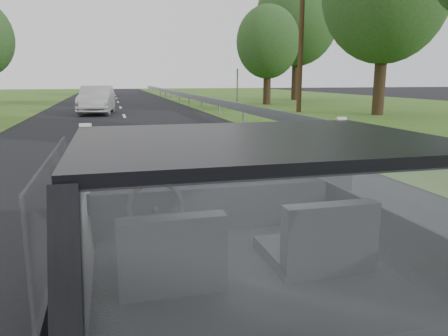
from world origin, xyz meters
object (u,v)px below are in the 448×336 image
subject_car (232,251)px  cat (227,166)px  utility_pole (301,35)px  highway_sign (237,88)px  other_car (97,100)px

subject_car → cat: bearing=77.8°
utility_pole → cat: bearing=-115.8°
subject_car → cat: subject_car is taller
cat → highway_sign: highway_sign is taller
cat → highway_sign: bearing=74.7°
cat → other_car: other_car is taller
highway_sign → utility_pole: (1.65, -5.41, 2.62)m
subject_car → highway_sign: (6.99, 23.63, 0.40)m
cat → other_car: 19.21m
other_car → highway_sign: highway_sign is taller
cat → utility_pole: bearing=65.4°
cat → utility_pole: (8.49, 17.55, 2.65)m
highway_sign → utility_pole: bearing=-58.1°
cat → subject_car: bearing=-101.0°
other_car → utility_pole: utility_pole is taller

